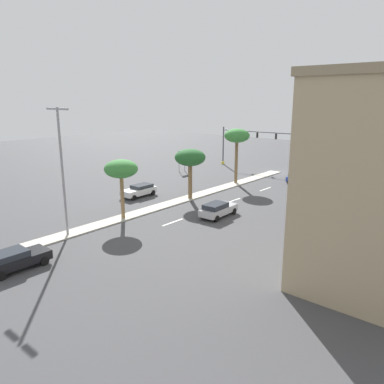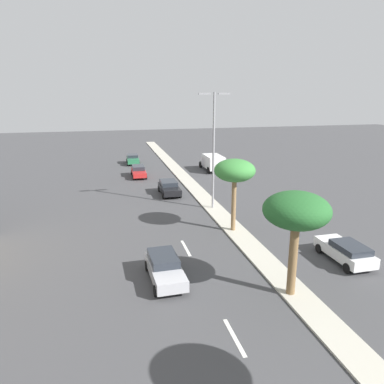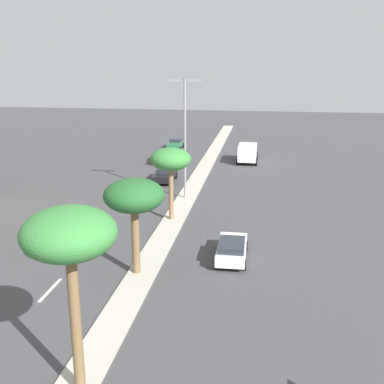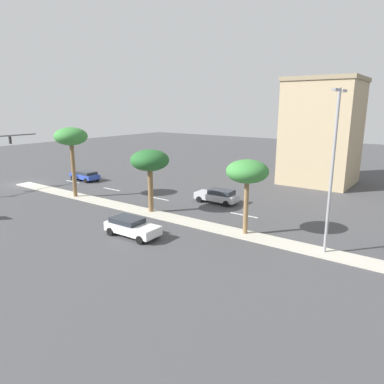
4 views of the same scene
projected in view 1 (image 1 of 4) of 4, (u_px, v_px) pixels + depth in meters
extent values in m
plane|color=#424244|center=(107.00, 223.00, 35.63)|extent=(160.00, 160.00, 0.00)
cube|color=#B7B2A3|center=(5.00, 253.00, 28.50)|extent=(1.80, 86.38, 0.12)
cube|color=silver|center=(291.00, 180.00, 54.66)|extent=(0.20, 2.80, 0.01)
cube|color=silver|center=(265.00, 189.00, 49.03)|extent=(0.20, 2.80, 0.01)
cube|color=silver|center=(234.00, 200.00, 43.51)|extent=(0.20, 2.80, 0.01)
cube|color=silver|center=(173.00, 222.00, 35.84)|extent=(0.20, 2.80, 0.01)
cylinder|color=#515459|center=(223.00, 146.00, 67.06)|extent=(0.24, 0.24, 6.73)
cylinder|color=gold|center=(223.00, 163.00, 67.82)|extent=(0.53, 0.53, 0.50)
cylinder|color=#515459|center=(257.00, 132.00, 62.06)|extent=(13.80, 0.16, 0.16)
cube|color=black|center=(240.00, 134.00, 64.35)|extent=(0.20, 0.32, 0.90)
sphere|color=yellow|center=(240.00, 134.00, 64.44)|extent=(0.18, 0.18, 0.18)
cube|color=black|center=(257.00, 135.00, 62.19)|extent=(0.20, 0.32, 0.90)
sphere|color=yellow|center=(258.00, 135.00, 62.28)|extent=(0.18, 0.18, 0.18)
cube|color=black|center=(276.00, 136.00, 60.03)|extent=(0.20, 0.32, 0.90)
sphere|color=yellow|center=(276.00, 136.00, 60.12)|extent=(0.18, 0.18, 0.18)
cylinder|color=gray|center=(185.00, 160.00, 61.15)|extent=(0.10, 0.10, 3.45)
cylinder|color=gray|center=(179.00, 161.00, 60.15)|extent=(0.10, 0.10, 3.45)
cube|color=#19723F|center=(182.00, 153.00, 60.35)|extent=(0.08, 1.50, 0.96)
cylinder|color=brown|center=(236.00, 162.00, 51.62)|extent=(0.42, 0.42, 5.94)
ellipsoid|color=#387F38|center=(237.00, 136.00, 50.75)|extent=(3.45, 3.45, 1.90)
cylinder|color=brown|center=(190.00, 181.00, 43.60)|extent=(0.48, 0.48, 4.22)
ellipsoid|color=#235B28|center=(190.00, 157.00, 42.93)|extent=(3.56, 3.56, 1.96)
cylinder|color=olive|center=(122.00, 196.00, 36.29)|extent=(0.37, 0.37, 4.34)
ellipsoid|color=#387F38|center=(121.00, 169.00, 35.63)|extent=(3.21, 3.21, 1.77)
cylinder|color=gray|center=(63.00, 173.00, 31.07)|extent=(0.20, 0.20, 10.76)
cube|color=gray|center=(63.00, 109.00, 29.23)|extent=(1.10, 0.24, 0.16)
cube|color=gray|center=(51.00, 109.00, 30.36)|extent=(1.10, 0.24, 0.16)
cube|color=silver|center=(139.00, 191.00, 45.14)|extent=(1.88, 4.46, 0.69)
cube|color=#262B33|center=(142.00, 186.00, 45.43)|extent=(1.67, 2.46, 0.39)
cylinder|color=black|center=(134.00, 198.00, 43.53)|extent=(0.23, 0.64, 0.64)
cylinder|color=black|center=(124.00, 195.00, 44.60)|extent=(0.23, 0.64, 0.64)
cylinder|color=black|center=(153.00, 193.00, 45.86)|extent=(0.23, 0.64, 0.64)
cylinder|color=black|center=(143.00, 190.00, 46.93)|extent=(0.23, 0.64, 0.64)
cube|color=black|center=(17.00, 260.00, 25.89)|extent=(1.91, 4.34, 0.65)
cube|color=#262B33|center=(8.00, 255.00, 25.35)|extent=(1.71, 2.39, 0.46)
cylinder|color=black|center=(32.00, 254.00, 27.65)|extent=(0.22, 0.64, 0.64)
cylinder|color=black|center=(44.00, 261.00, 26.53)|extent=(0.22, 0.64, 0.64)
cylinder|color=black|center=(1.00, 276.00, 24.28)|extent=(0.22, 0.64, 0.64)
cube|color=#2D47AD|center=(299.00, 178.00, 53.10)|extent=(2.07, 4.37, 0.59)
cube|color=#262B33|center=(298.00, 175.00, 52.60)|extent=(1.80, 2.43, 0.38)
cylinder|color=black|center=(298.00, 177.00, 54.83)|extent=(0.25, 0.65, 0.64)
cylinder|color=black|center=(310.00, 179.00, 53.65)|extent=(0.25, 0.65, 0.64)
cylinder|color=black|center=(288.00, 180.00, 52.69)|extent=(0.25, 0.65, 0.64)
cylinder|color=black|center=(300.00, 182.00, 51.51)|extent=(0.25, 0.65, 0.64)
cube|color=#B2B2B7|center=(219.00, 210.00, 37.52)|extent=(1.94, 4.56, 0.66)
cube|color=#262B33|center=(215.00, 206.00, 36.95)|extent=(1.69, 2.53, 0.47)
cylinder|color=black|center=(220.00, 208.00, 39.31)|extent=(0.24, 0.65, 0.64)
cylinder|color=black|center=(234.00, 211.00, 38.30)|extent=(0.24, 0.65, 0.64)
cylinder|color=black|center=(202.00, 215.00, 36.91)|extent=(0.24, 0.65, 0.64)
cylinder|color=black|center=(217.00, 219.00, 35.89)|extent=(0.24, 0.65, 0.64)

